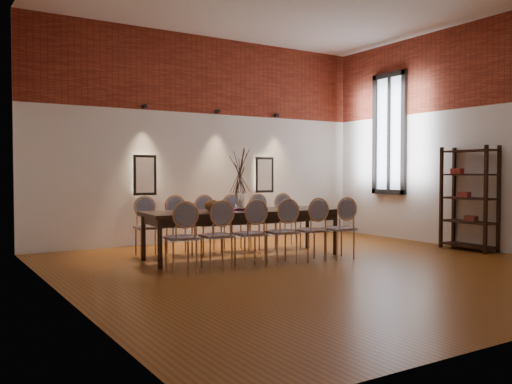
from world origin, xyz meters
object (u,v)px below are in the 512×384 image
chair_near_e (311,230)px  chair_far_a (148,227)px  chair_near_d (281,232)px  vase (240,201)px  chair_near_f (339,228)px  book (235,209)px  chair_near_c (250,234)px  chair_far_d (237,223)px  chair_near_a (181,238)px  chair_far_c (209,224)px  chair_near_b (216,235)px  chair_far_f (288,221)px  chair_far_b (179,226)px  bowl (212,206)px  chair_far_e (263,222)px  dining_table (243,234)px  shelving_rack (469,198)px

chair_near_e → chair_far_a: (-1.94, 1.73, 0.00)m
chair_near_d → vase: 0.94m
chair_near_f → book: size_ratio=3.62×
chair_near_c → chair_far_d: size_ratio=1.00×
chair_near_c → chair_near_f: same height
chair_near_a → chair_far_c: same height
chair_near_e → vase: size_ratio=3.13×
chair_near_b → book: 1.11m
chair_near_b → chair_far_f: 2.60m
chair_near_a → chair_far_b: 1.65m
chair_far_b → chair_far_d: same height
chair_near_f → chair_far_b: same height
bowl → book: bowl is taller
chair_near_f → chair_near_d: bearing=180.0°
chair_near_c → chair_far_e: 1.88m
chair_far_e → bowl: chair_far_e is taller
chair_near_a → vase: vase is taller
chair_near_f → chair_far_c: bearing=135.0°
chair_far_a → chair_near_c: bearing=123.6°
chair_near_f → chair_far_e: (-0.39, 1.60, 0.00)m
chair_near_d → book: size_ratio=3.62×
chair_near_c → book: bearing=79.3°
chair_far_c → vase: (0.14, -0.80, 0.43)m
chair_far_b → vase: 1.15m
dining_table → chair_far_f: chair_far_f is taller
chair_near_c → bowl: bearing=110.9°
chair_near_b → chair_far_a: (-0.39, 1.60, 0.00)m
chair_near_f → bowl: size_ratio=3.92×
chair_near_f → chair_far_c: (-1.43, 1.69, 0.00)m
chair_far_a → chair_far_c: same height
chair_far_e → chair_near_c: bearing=56.4°
chair_far_a → chair_far_f: 2.60m
vase → book: (-0.05, 0.05, -0.14)m
bowl → chair_near_e: bearing=-33.8°
chair_near_a → chair_far_b: bearing=71.6°
chair_near_a → chair_near_b: same height
chair_near_d → chair_far_d: size_ratio=1.00×
chair_near_b → bowl: (0.30, 0.71, 0.37)m
chair_far_b → chair_far_f: same height
chair_near_e → chair_far_e: size_ratio=1.00×
dining_table → chair_near_f: bearing=-31.0°
chair_far_a → chair_far_f: size_ratio=1.00×
chair_far_a → shelving_rack: 5.48m
chair_near_d → shelving_rack: (3.55, -0.57, 0.43)m
chair_near_e → bowl: chair_near_e is taller
chair_far_d → chair_near_e: bearing=108.4°
chair_near_b → chair_far_d: bearing=56.4°
vase → chair_far_b: bearing=128.3°
chair_near_c → bowl: (-0.22, 0.75, 0.37)m
chair_near_e → chair_far_d: size_ratio=1.00×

